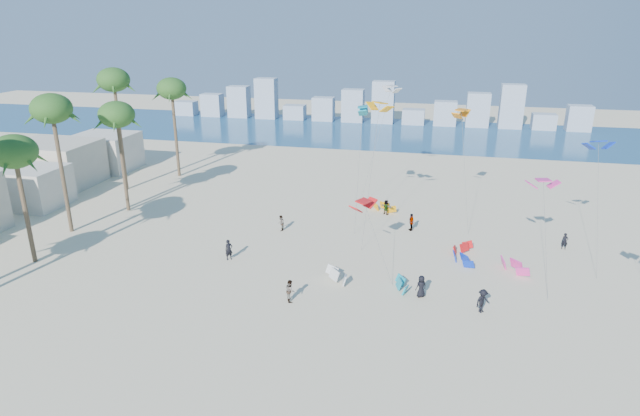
# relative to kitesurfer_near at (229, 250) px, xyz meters

# --- Properties ---
(ground) EXTENTS (220.00, 220.00, 0.00)m
(ground) POSITION_rel_kitesurfer_near_xyz_m (4.69, -13.15, -0.94)
(ground) COLOR beige
(ground) RESTS_ON ground
(ocean) EXTENTS (220.00, 220.00, 0.00)m
(ocean) POSITION_rel_kitesurfer_near_xyz_m (4.69, 58.85, -0.93)
(ocean) COLOR navy
(ocean) RESTS_ON ground
(kitesurfer_near) EXTENTS (0.81, 0.78, 1.87)m
(kitesurfer_near) POSITION_rel_kitesurfer_near_xyz_m (0.00, 0.00, 0.00)
(kitesurfer_near) COLOR black
(kitesurfer_near) RESTS_ON ground
(kitesurfer_mid) EXTENTS (0.96, 1.05, 1.75)m
(kitesurfer_mid) POSITION_rel_kitesurfer_near_xyz_m (7.34, -5.99, -0.06)
(kitesurfer_mid) COLOR gray
(kitesurfer_mid) RESTS_ON ground
(kitesurfers_far) EXTENTS (27.80, 20.50, 1.84)m
(kitesurfers_far) POSITION_rel_kitesurfer_near_xyz_m (15.72, 4.75, -0.07)
(kitesurfers_far) COLOR black
(kitesurfers_far) RESTS_ON ground
(grounded_kites) EXTENTS (17.69, 20.74, 0.98)m
(grounded_kites) POSITION_rel_kitesurfer_near_xyz_m (17.26, 4.38, -0.49)
(grounded_kites) COLOR silver
(grounded_kites) RESTS_ON ground
(flying_kites) EXTENTS (25.24, 30.08, 13.52)m
(flying_kites) POSITION_rel_kitesurfer_near_xyz_m (17.21, 9.56, 9.54)
(flying_kites) COLOR red
(flying_kites) RESTS_ON ground
(palm_row) EXTENTS (8.24, 44.80, 14.95)m
(palm_row) POSITION_rel_kitesurfer_near_xyz_m (-17.71, 3.01, 10.57)
(palm_row) COLOR brown
(palm_row) RESTS_ON ground
(beachfront_buildings) EXTENTS (11.50, 43.00, 6.00)m
(beachfront_buildings) POSITION_rel_kitesurfer_near_xyz_m (-29.00, 7.67, 1.73)
(beachfront_buildings) COLOR beige
(beachfront_buildings) RESTS_ON ground
(distant_skyline) EXTENTS (85.00, 3.00, 8.40)m
(distant_skyline) POSITION_rel_kitesurfer_near_xyz_m (3.50, 68.85, 2.15)
(distant_skyline) COLOR #9EADBF
(distant_skyline) RESTS_ON ground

